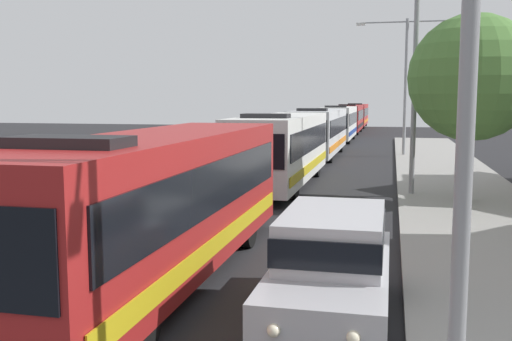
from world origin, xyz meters
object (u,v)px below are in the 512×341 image
(bus_second_in_line, at_px, (282,147))
(streetlamp_near, at_px, (471,3))
(bus_rear, at_px, (349,118))
(bus_middle, at_px, (320,131))
(bus_lead, at_px, (159,200))
(bus_tail_end, at_px, (357,115))
(white_suv, at_px, (332,263))
(bus_fourth_in_line, at_px, (339,122))
(streetlamp_mid, at_px, (416,56))
(streetlamp_far, at_px, (406,72))
(roadside_tree, at_px, (473,78))

(bus_second_in_line, bearing_deg, streetlamp_near, -73.34)
(bus_rear, bearing_deg, bus_middle, -90.00)
(bus_lead, relative_size, bus_tail_end, 0.91)
(bus_middle, bearing_deg, streetlamp_near, -80.25)
(bus_middle, bearing_deg, white_suv, -82.66)
(bus_lead, height_order, streetlamp_near, streetlamp_near)
(bus_fourth_in_line, relative_size, streetlamp_mid, 1.25)
(white_suv, bearing_deg, bus_rear, 93.78)
(bus_tail_end, distance_m, streetlamp_near, 72.63)
(bus_rear, distance_m, streetlamp_far, 27.11)
(bus_second_in_line, relative_size, roadside_tree, 1.78)
(bus_rear, height_order, streetlamp_mid, streetlamp_mid)
(bus_middle, xyz_separation_m, streetlamp_far, (5.40, 0.99, 3.78))
(bus_rear, height_order, roadside_tree, roadside_tree)
(streetlamp_far, bearing_deg, bus_fourth_in_line, 112.07)
(bus_second_in_line, distance_m, streetlamp_far, 15.79)
(bus_middle, relative_size, bus_fourth_in_line, 1.15)
(bus_tail_end, height_order, streetlamp_far, streetlamp_far)
(streetlamp_mid, height_order, streetlamp_far, streetlamp_far)
(bus_rear, bearing_deg, bus_tail_end, 90.00)
(white_suv, distance_m, roadside_tree, 13.04)
(bus_tail_end, xyz_separation_m, streetlamp_mid, (5.40, -56.17, 3.67))
(bus_middle, bearing_deg, bus_second_in_line, -90.00)
(streetlamp_near, xyz_separation_m, streetlamp_mid, (0.00, 16.20, 0.59))
(streetlamp_mid, bearing_deg, bus_tail_end, 95.49)
(bus_lead, relative_size, streetlamp_far, 1.29)
(bus_lead, xyz_separation_m, streetlamp_near, (5.40, -4.21, 3.09))
(streetlamp_mid, relative_size, roadside_tree, 1.32)
(bus_second_in_line, bearing_deg, bus_middle, 90.00)
(bus_second_in_line, height_order, bus_tail_end, same)
(bus_rear, height_order, bus_tail_end, same)
(bus_lead, relative_size, streetlamp_mid, 1.30)
(roadside_tree, bearing_deg, bus_second_in_line, 155.62)
(bus_lead, relative_size, bus_second_in_line, 0.97)
(bus_middle, xyz_separation_m, bus_tail_end, (-0.00, 40.96, -0.00))
(streetlamp_near, distance_m, streetlamp_far, 32.40)
(bus_lead, xyz_separation_m, bus_rear, (0.00, 54.48, 0.00))
(bus_rear, bearing_deg, bus_lead, -90.00)
(bus_lead, xyz_separation_m, bus_second_in_line, (0.00, 13.83, 0.00))
(bus_second_in_line, bearing_deg, streetlamp_far, 69.39)
(bus_second_in_line, xyz_separation_m, streetlamp_far, (5.40, 14.35, 3.78))
(bus_fourth_in_line, bearing_deg, bus_lead, -90.00)
(white_suv, relative_size, streetlamp_mid, 0.56)
(bus_middle, relative_size, bus_tail_end, 1.00)
(bus_lead, height_order, bus_rear, same)
(white_suv, xyz_separation_m, streetlamp_near, (1.70, -2.68, 3.74))
(bus_lead, distance_m, bus_second_in_line, 13.83)
(bus_middle, height_order, streetlamp_mid, streetlamp_mid)
(bus_lead, bearing_deg, bus_rear, 90.00)
(streetlamp_far, bearing_deg, bus_second_in_line, -110.61)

